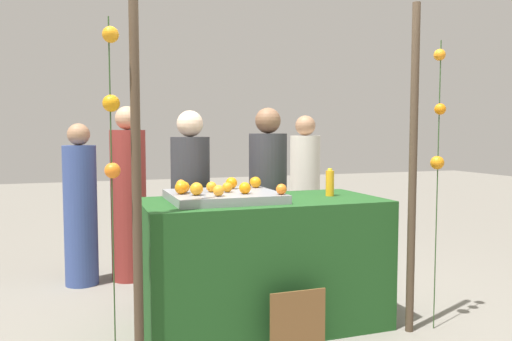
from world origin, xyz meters
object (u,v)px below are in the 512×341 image
at_px(orange_0, 197,189).
at_px(vendor_left, 191,214).
at_px(chalkboard_sign, 297,323).
at_px(orange_1, 181,185).
at_px(juice_bottle, 330,183).
at_px(vendor_right, 268,209).
at_px(stall_counter, 263,262).

relative_size(orange_0, vendor_left, 0.06).
relative_size(orange_0, chalkboard_sign, 0.21).
xyz_separation_m(orange_1, juice_bottle, (1.10, -0.27, 0.00)).
xyz_separation_m(vendor_left, vendor_right, (0.67, -0.04, 0.01)).
bearing_deg(orange_1, orange_0, -84.99).
xyz_separation_m(juice_bottle, vendor_right, (-0.27, 0.62, -0.28)).
distance_m(stall_counter, vendor_right, 0.75).
height_order(vendor_left, vendor_right, vendor_right).
xyz_separation_m(stall_counter, juice_bottle, (0.55, 0.01, 0.57)).
relative_size(stall_counter, chalkboard_sign, 4.04).
bearing_deg(chalkboard_sign, orange_1, 124.37).
height_order(stall_counter, juice_bottle, juice_bottle).
bearing_deg(orange_0, stall_counter, 9.38).
bearing_deg(orange_0, juice_bottle, 5.27).
distance_m(orange_1, chalkboard_sign, 1.32).
height_order(orange_1, vendor_right, vendor_right).
relative_size(chalkboard_sign, vendor_left, 0.27).
xyz_separation_m(orange_0, chalkboard_sign, (0.54, -0.47, -0.84)).
height_order(chalkboard_sign, vendor_left, vendor_left).
bearing_deg(orange_0, orange_1, 95.01).
relative_size(vendor_left, vendor_right, 0.98).
distance_m(stall_counter, chalkboard_sign, 0.61).
bearing_deg(chalkboard_sign, vendor_left, 108.94).
distance_m(orange_1, vendor_left, 0.51).
xyz_separation_m(stall_counter, orange_0, (-0.51, -0.08, 0.57)).
bearing_deg(vendor_right, juice_bottle, -66.37).
xyz_separation_m(stall_counter, vendor_left, (-0.39, 0.68, 0.28)).
relative_size(orange_0, vendor_right, 0.05).
bearing_deg(vendor_left, stall_counter, -60.05).
height_order(orange_0, orange_1, orange_0).
distance_m(stall_counter, orange_0, 0.77).
height_order(orange_1, vendor_left, vendor_left).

